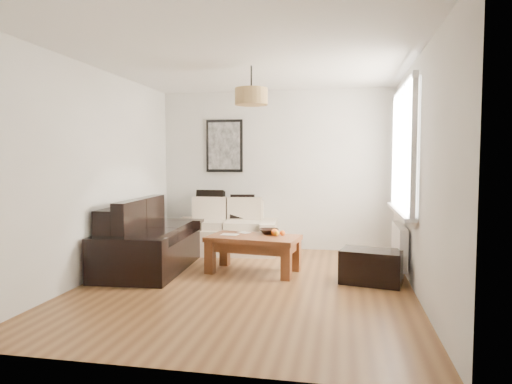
% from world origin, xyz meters
% --- Properties ---
extents(floor, '(4.50, 4.50, 0.00)m').
position_xyz_m(floor, '(0.00, 0.00, 0.00)').
color(floor, brown).
rests_on(floor, ground).
extents(ceiling, '(3.80, 4.50, 0.00)m').
position_xyz_m(ceiling, '(0.00, 0.00, 2.60)').
color(ceiling, white).
rests_on(ceiling, floor).
extents(wall_back, '(3.80, 0.04, 2.60)m').
position_xyz_m(wall_back, '(0.00, 2.25, 1.30)').
color(wall_back, silver).
rests_on(wall_back, floor).
extents(wall_front, '(3.80, 0.04, 2.60)m').
position_xyz_m(wall_front, '(0.00, -2.25, 1.30)').
color(wall_front, silver).
rests_on(wall_front, floor).
extents(wall_left, '(0.04, 4.50, 2.60)m').
position_xyz_m(wall_left, '(-1.90, 0.00, 1.30)').
color(wall_left, silver).
rests_on(wall_left, floor).
extents(wall_right, '(0.04, 4.50, 2.60)m').
position_xyz_m(wall_right, '(1.90, 0.00, 1.30)').
color(wall_right, silver).
rests_on(wall_right, floor).
extents(window_bay, '(0.14, 1.90, 1.60)m').
position_xyz_m(window_bay, '(1.86, 0.80, 1.60)').
color(window_bay, white).
rests_on(window_bay, wall_right).
extents(radiator, '(0.10, 0.90, 0.52)m').
position_xyz_m(radiator, '(1.82, 0.80, 0.38)').
color(radiator, white).
rests_on(radiator, wall_right).
extents(poster, '(0.62, 0.04, 0.87)m').
position_xyz_m(poster, '(-0.85, 2.22, 1.70)').
color(poster, black).
rests_on(poster, wall_back).
extents(pendant_shade, '(0.40, 0.40, 0.20)m').
position_xyz_m(pendant_shade, '(0.00, 0.30, 2.23)').
color(pendant_shade, tan).
rests_on(pendant_shade, ceiling).
extents(loveseat_cream, '(1.68, 1.03, 0.80)m').
position_xyz_m(loveseat_cream, '(-0.72, 1.78, 0.40)').
color(loveseat_cream, '#BAAF96').
rests_on(loveseat_cream, floor).
extents(sofa_leather, '(1.07, 2.01, 0.85)m').
position_xyz_m(sofa_leather, '(-1.43, 0.57, 0.42)').
color(sofa_leather, black).
rests_on(sofa_leather, floor).
extents(coffee_table, '(1.24, 0.79, 0.48)m').
position_xyz_m(coffee_table, '(-0.03, 0.58, 0.24)').
color(coffee_table, brown).
rests_on(coffee_table, floor).
extents(ottoman, '(0.78, 0.59, 0.40)m').
position_xyz_m(ottoman, '(1.45, 0.32, 0.20)').
color(ottoman, black).
rests_on(ottoman, floor).
extents(cushion_left, '(0.46, 0.15, 0.46)m').
position_xyz_m(cushion_left, '(-1.03, 1.97, 0.74)').
color(cushion_left, black).
rests_on(cushion_left, loveseat_cream).
extents(cushion_right, '(0.41, 0.19, 0.39)m').
position_xyz_m(cushion_right, '(-0.49, 1.97, 0.71)').
color(cushion_right, black).
rests_on(cushion_right, loveseat_cream).
extents(fruit_bowl, '(0.32, 0.32, 0.07)m').
position_xyz_m(fruit_bowl, '(0.14, 0.80, 0.51)').
color(fruit_bowl, black).
rests_on(fruit_bowl, coffee_table).
extents(orange_a, '(0.07, 0.07, 0.06)m').
position_xyz_m(orange_a, '(0.27, 0.60, 0.52)').
color(orange_a, orange).
rests_on(orange_a, fruit_bowl).
extents(orange_b, '(0.08, 0.08, 0.07)m').
position_xyz_m(orange_b, '(0.34, 0.65, 0.52)').
color(orange_b, '#DA5812').
rests_on(orange_b, fruit_bowl).
extents(orange_c, '(0.10, 0.10, 0.09)m').
position_xyz_m(orange_c, '(0.23, 0.67, 0.52)').
color(orange_c, orange).
rests_on(orange_c, fruit_bowl).
extents(papers, '(0.23, 0.17, 0.01)m').
position_xyz_m(papers, '(-0.36, 0.62, 0.48)').
color(papers, beige).
rests_on(papers, coffee_table).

